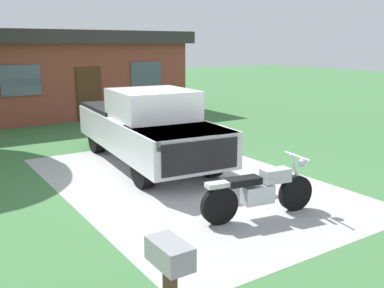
{
  "coord_description": "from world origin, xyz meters",
  "views": [
    {
      "loc": [
        -4.86,
        -7.67,
        2.96
      ],
      "look_at": [
        0.04,
        -0.2,
        0.9
      ],
      "focal_mm": 40.52,
      "sensor_mm": 36.0,
      "label": 1
    }
  ],
  "objects_px": {
    "motorcycle": "(260,191)",
    "mailbox": "(170,271)",
    "pickup_truck": "(146,126)",
    "neighbor_house": "(68,72)"
  },
  "relations": [
    {
      "from": "pickup_truck",
      "to": "mailbox",
      "type": "relative_size",
      "value": 4.58
    },
    {
      "from": "motorcycle",
      "to": "pickup_truck",
      "type": "bearing_deg",
      "value": 89.6
    },
    {
      "from": "motorcycle",
      "to": "pickup_truck",
      "type": "height_order",
      "value": "pickup_truck"
    },
    {
      "from": "motorcycle",
      "to": "neighbor_house",
      "type": "bearing_deg",
      "value": 85.65
    },
    {
      "from": "mailbox",
      "to": "motorcycle",
      "type": "bearing_deg",
      "value": 35.86
    },
    {
      "from": "pickup_truck",
      "to": "mailbox",
      "type": "distance_m",
      "value": 7.32
    },
    {
      "from": "motorcycle",
      "to": "pickup_truck",
      "type": "relative_size",
      "value": 0.38
    },
    {
      "from": "pickup_truck",
      "to": "motorcycle",
      "type": "bearing_deg",
      "value": -90.4
    },
    {
      "from": "motorcycle",
      "to": "mailbox",
      "type": "height_order",
      "value": "mailbox"
    },
    {
      "from": "neighbor_house",
      "to": "pickup_truck",
      "type": "bearing_deg",
      "value": -96.18
    }
  ]
}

